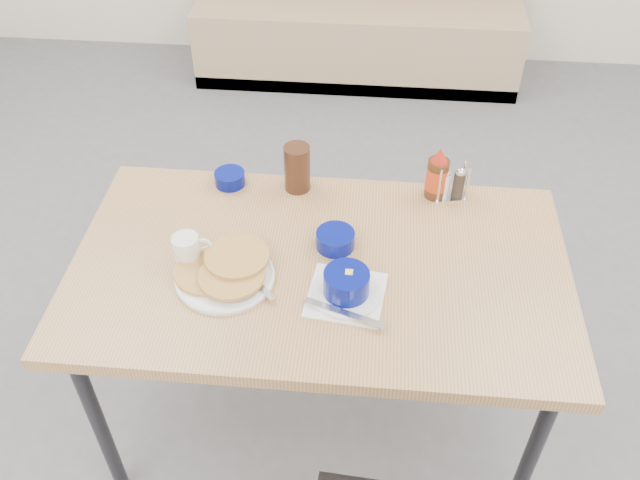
# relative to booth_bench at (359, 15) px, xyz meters

# --- Properties ---
(booth_bench) EXTENTS (1.90, 0.56, 1.22)m
(booth_bench) POSITION_rel_booth_bench_xyz_m (0.00, 0.00, 0.00)
(booth_bench) COLOR tan
(booth_bench) RESTS_ON ground
(dining_table) EXTENTS (1.40, 0.80, 0.76)m
(dining_table) POSITION_rel_booth_bench_xyz_m (0.00, -2.53, 0.35)
(dining_table) COLOR tan
(dining_table) RESTS_ON ground
(pancake_plate) EXTENTS (0.29, 0.27, 0.05)m
(pancake_plate) POSITION_rel_booth_bench_xyz_m (-0.25, -2.61, 0.43)
(pancake_plate) COLOR white
(pancake_plate) RESTS_ON dining_table
(coffee_mug) EXTENTS (0.11, 0.08, 0.09)m
(coffee_mug) POSITION_rel_booth_bench_xyz_m (-0.37, -2.55, 0.45)
(coffee_mug) COLOR white
(coffee_mug) RESTS_ON dining_table
(grits_setting) EXTENTS (0.22, 0.24, 0.08)m
(grits_setting) POSITION_rel_booth_bench_xyz_m (0.08, -2.65, 0.45)
(grits_setting) COLOR white
(grits_setting) RESTS_ON dining_table
(creamer_bowl) EXTENTS (0.10, 0.10, 0.04)m
(creamer_bowl) POSITION_rel_booth_bench_xyz_m (-0.32, -2.19, 0.43)
(creamer_bowl) COLOR #040E6E
(creamer_bowl) RESTS_ON dining_table
(butter_bowl) EXTENTS (0.11, 0.11, 0.05)m
(butter_bowl) POSITION_rel_booth_bench_xyz_m (0.04, -2.45, 0.43)
(butter_bowl) COLOR #040E6E
(butter_bowl) RESTS_ON dining_table
(amber_tumbler) EXTENTS (0.10, 0.10, 0.15)m
(amber_tumbler) POSITION_rel_booth_bench_xyz_m (-0.10, -2.19, 0.49)
(amber_tumbler) COLOR #3A1F12
(amber_tumbler) RESTS_ON dining_table
(condiment_caddy) EXTENTS (0.11, 0.08, 0.13)m
(condiment_caddy) POSITION_rel_booth_bench_xyz_m (0.38, -2.19, 0.45)
(condiment_caddy) COLOR silver
(condiment_caddy) RESTS_ON dining_table
(syrup_bottle) EXTENTS (0.07, 0.07, 0.18)m
(syrup_bottle) POSITION_rel_booth_bench_xyz_m (0.33, -2.19, 0.49)
(syrup_bottle) COLOR #47230F
(syrup_bottle) RESTS_ON dining_table
(sugar_wrapper) EXTENTS (0.04, 0.03, 0.00)m
(sugar_wrapper) POSITION_rel_booth_bench_xyz_m (-0.21, -2.66, 0.41)
(sugar_wrapper) COLOR #D26F46
(sugar_wrapper) RESTS_ON dining_table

